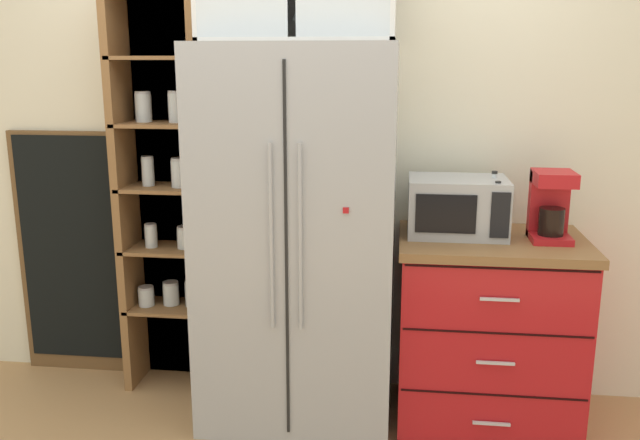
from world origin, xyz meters
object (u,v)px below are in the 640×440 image
object	(u,v)px
refrigerator	(298,238)
microwave	(457,206)
coffee_maker	(551,205)
mug_sage	(492,223)
bottle_amber	(496,215)
chalkboard_menu	(73,254)
bottle_clear	(493,206)

from	to	relation	value
refrigerator	microwave	distance (m)	0.74
coffee_maker	mug_sage	size ratio (longest dim) A/B	2.82
bottle_amber	chalkboard_menu	bearing A→B (deg)	171.45
coffee_maker	bottle_amber	world-z (taller)	coffee_maker
mug_sage	bottle_clear	world-z (taller)	bottle_clear
refrigerator	mug_sage	world-z (taller)	refrigerator
microwave	coffee_maker	distance (m)	0.40
refrigerator	microwave	xyz separation A→B (m)	(0.72, 0.08, 0.15)
refrigerator	mug_sage	xyz separation A→B (m)	(0.88, 0.11, 0.07)
coffee_maker	bottle_clear	size ratio (longest dim) A/B	1.06
microwave	bottle_clear	bearing A→B (deg)	8.28
refrigerator	chalkboard_menu	world-z (taller)	refrigerator
refrigerator	bottle_amber	xyz separation A→B (m)	(0.88, -0.02, 0.14)
bottle_amber	coffee_maker	bearing A→B (deg)	13.83
coffee_maker	bottle_clear	distance (m)	0.25
mug_sage	microwave	bearing A→B (deg)	-170.39
bottle_clear	refrigerator	bearing A→B (deg)	-173.34
mug_sage	chalkboard_menu	world-z (taller)	chalkboard_menu
microwave	mug_sage	size ratio (longest dim) A/B	4.00
mug_sage	bottle_amber	size ratio (longest dim) A/B	0.41
refrigerator	coffee_maker	size ratio (longest dim) A/B	5.61
microwave	mug_sage	distance (m)	0.18
mug_sage	bottle_clear	bearing A→B (deg)	-113.96
microwave	bottle_clear	xyz separation A→B (m)	(0.16, 0.02, -0.00)
microwave	bottle_amber	xyz separation A→B (m)	(0.16, -0.10, -0.01)
bottle_clear	chalkboard_menu	xyz separation A→B (m)	(-2.15, 0.20, -0.36)
coffee_maker	bottle_clear	xyz separation A→B (m)	(-0.24, 0.07, -0.03)
mug_sage	bottle_amber	world-z (taller)	bottle_amber
refrigerator	coffee_maker	bearing A→B (deg)	1.90
mug_sage	coffee_maker	bearing A→B (deg)	-16.24
chalkboard_menu	refrigerator	bearing A→B (deg)	-13.35
microwave	mug_sage	xyz separation A→B (m)	(0.16, 0.03, -0.08)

